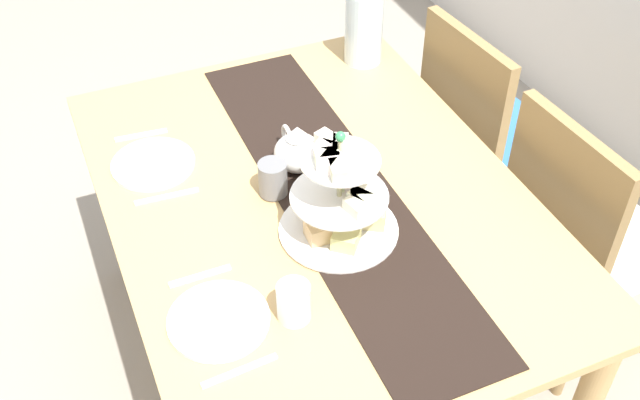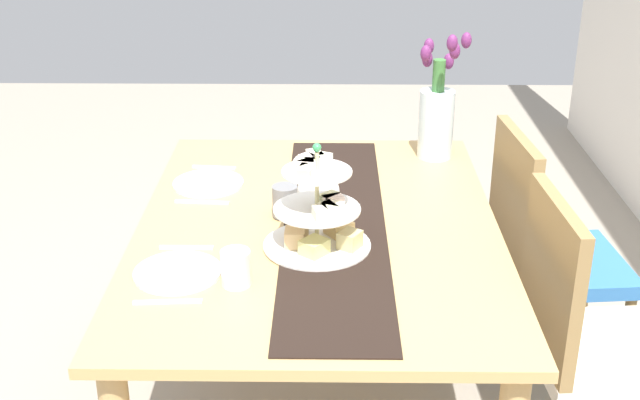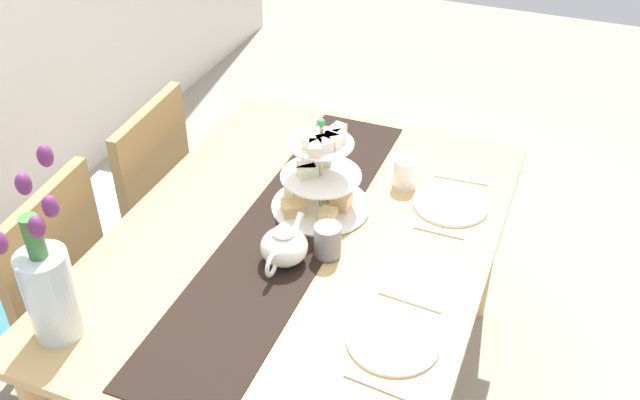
{
  "view_description": "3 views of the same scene",
  "coord_description": "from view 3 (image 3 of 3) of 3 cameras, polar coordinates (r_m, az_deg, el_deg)",
  "views": [
    {
      "loc": [
        1.38,
        -0.58,
        2.07
      ],
      "look_at": [
        0.1,
        -0.03,
        0.81
      ],
      "focal_mm": 42.76,
      "sensor_mm": 36.0,
      "label": 1
    },
    {
      "loc": [
        2.22,
        0.03,
        1.81
      ],
      "look_at": [
        -0.09,
        0.01,
        0.78
      ],
      "focal_mm": 47.01,
      "sensor_mm": 36.0,
      "label": 2
    },
    {
      "loc": [
        -1.46,
        -0.64,
        2.02
      ],
      "look_at": [
        0.09,
        -0.02,
        0.81
      ],
      "focal_mm": 39.86,
      "sensor_mm": 36.0,
      "label": 3
    }
  ],
  "objects": [
    {
      "name": "mug_grey",
      "position": [
        1.94,
        0.62,
        -3.27
      ],
      "size": [
        0.08,
        0.08,
        0.09
      ],
      "primitive_type": "cylinder",
      "color": "slate",
      "rests_on": "table_runner"
    },
    {
      "name": "fork_left",
      "position": [
        1.66,
        4.41,
        -14.58
      ],
      "size": [
        0.03,
        0.15,
        0.01
      ],
      "primitive_type": "cube",
      "rotation": [
        0.0,
        0.0,
        -0.09
      ],
      "color": "silver",
      "rests_on": "dining_table"
    },
    {
      "name": "mug_white_text",
      "position": [
        2.24,
        6.9,
        2.2
      ],
      "size": [
        0.08,
        0.08,
        0.09
      ],
      "primitive_type": "cylinder",
      "color": "white",
      "rests_on": "dining_table"
    },
    {
      "name": "tulip_vase",
      "position": [
        1.78,
        -21.11,
        -6.19
      ],
      "size": [
        0.26,
        0.18,
        0.46
      ],
      "color": "silver",
      "rests_on": "dining_table"
    },
    {
      "name": "chair_right",
      "position": [
        2.65,
        -14.8,
        -0.34
      ],
      "size": [
        0.45,
        0.45,
        0.91
      ],
      "color": "olive",
      "rests_on": "ground_plane"
    },
    {
      "name": "dining_table",
      "position": [
        2.11,
        -1.39,
        -5.0
      ],
      "size": [
        1.45,
        1.06,
        0.74
      ],
      "color": "tan",
      "rests_on": "ground_plane"
    },
    {
      "name": "teapot",
      "position": [
        1.92,
        -2.91,
        -3.66
      ],
      "size": [
        0.24,
        0.13,
        0.14
      ],
      "color": "white",
      "rests_on": "table_runner"
    },
    {
      "name": "tiered_cake_stand",
      "position": [
        2.09,
        -0.02,
        1.68
      ],
      "size": [
        0.3,
        0.3,
        0.3
      ],
      "color": "beige",
      "rests_on": "table_runner"
    },
    {
      "name": "dinner_plate_right",
      "position": [
        2.19,
        10.46,
        -0.3
      ],
      "size": [
        0.23,
        0.23,
        0.01
      ],
      "primitive_type": "cylinder",
      "color": "white",
      "rests_on": "dining_table"
    },
    {
      "name": "dinner_plate_left",
      "position": [
        1.75,
        5.92,
        -11.1
      ],
      "size": [
        0.23,
        0.23,
        0.01
      ],
      "primitive_type": "cylinder",
      "color": "white",
      "rests_on": "dining_table"
    },
    {
      "name": "table_runner",
      "position": [
        2.06,
        -2.69,
        -2.5
      ],
      "size": [
        1.36,
        0.3,
        0.0
      ],
      "primitive_type": "cube",
      "color": "black",
      "rests_on": "dining_table"
    },
    {
      "name": "chair_left",
      "position": [
        2.36,
        -21.89,
        -7.36
      ],
      "size": [
        0.45,
        0.45,
        0.91
      ],
      "color": "olive",
      "rests_on": "ground_plane"
    },
    {
      "name": "fork_right",
      "position": [
        2.08,
        9.54,
        -2.54
      ],
      "size": [
        0.02,
        0.15,
        0.01
      ],
      "primitive_type": "cube",
      "rotation": [
        0.0,
        0.0,
        0.0
      ],
      "color": "silver",
      "rests_on": "dining_table"
    },
    {
      "name": "knife_right",
      "position": [
        2.31,
        11.27,
        1.64
      ],
      "size": [
        0.02,
        0.17,
        0.01
      ],
      "primitive_type": "cube",
      "rotation": [
        0.0,
        0.0,
        0.06
      ],
      "color": "silver",
      "rests_on": "dining_table"
    },
    {
      "name": "knife_left",
      "position": [
        1.85,
        7.23,
        -8.05
      ],
      "size": [
        0.03,
        0.17,
        0.01
      ],
      "primitive_type": "cube",
      "rotation": [
        0.0,
        0.0,
        -0.07
      ],
      "color": "silver",
      "rests_on": "dining_table"
    }
  ]
}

